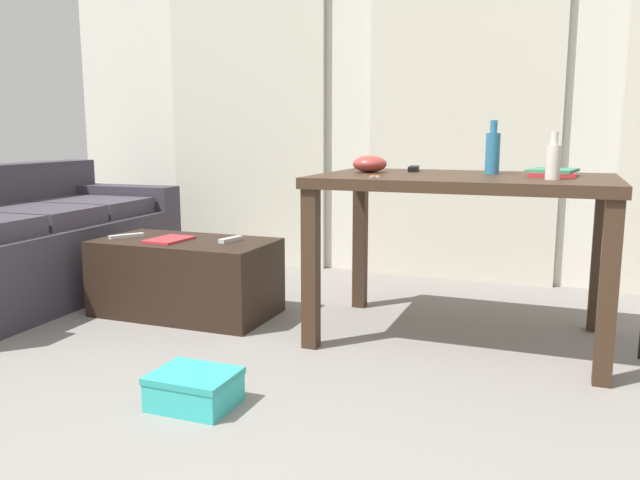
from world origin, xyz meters
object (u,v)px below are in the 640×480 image
Objects in this scene: craft_table at (463,198)px; book_stack at (552,173)px; tv_remote_on_table at (414,169)px; magazine at (169,240)px; shoebox at (194,389)px; tv_remote_primary at (127,236)px; tv_remote_secondary at (231,239)px; couch at (25,246)px; coffee_table at (186,277)px; bottle_near at (553,160)px; bottle_far at (493,152)px; bowl at (370,164)px; scissors at (375,176)px.

book_stack is at bearing 14.99° from craft_table.
tv_remote_on_table reaches higher than craft_table.
magazine is 0.83× the size of shoebox.
tv_remote_primary is 0.61m from tv_remote_secondary.
tv_remote_on_table is (-0.68, 0.14, -0.00)m from book_stack.
book_stack reaches higher than couch.
coffee_table is 3.86× the size of magazine.
tv_remote_on_table is 1.03m from tv_remote_secondary.
craft_table is 1.83m from tv_remote_primary.
bottle_near is 0.78m from tv_remote_on_table.
craft_table is 0.41m from book_stack.
tv_remote_on_table is 1.35m from magazine.
couch is at bearing 179.89° from bottle_near.
bottle_far is 1.76m from shoebox.
couch is 2.17m from bowl.
couch is at bearing -176.96° from craft_table.
tv_remote_secondary reaches higher than shoebox.
bottle_far is (0.11, 0.15, 0.21)m from craft_table.
craft_table is at bearing 159.79° from bottle_near.
coffee_table is at bearing -175.85° from craft_table.
craft_table is 7.05× the size of tv_remote_primary.
tv_remote_secondary is (1.36, 0.08, 0.11)m from couch.
coffee_table is at bearing -157.51° from tv_remote_secondary.
tv_remote_primary is 1.21× the size of tv_remote_secondary.
tv_remote_primary is at bearing -1.35° from couch.
scissors is at bearing -7.71° from coffee_table.
couch is 6.76× the size of book_stack.
craft_table is at bearing -48.60° from tv_remote_on_table.
craft_table is 1.24m from tv_remote_secondary.
magazine is at bearing -171.40° from tv_remote_on_table.
bowl is 0.85m from tv_remote_secondary.
bottle_far is at bearing 133.76° from bottle_near.
bottle_near is (1.85, -0.04, 0.66)m from coffee_table.
couch is 1.47× the size of craft_table.
bottle_near is at bearing -13.17° from bowl.
book_stack is (0.27, -0.05, -0.09)m from bottle_far.
couch reaches higher than coffee_table.
coffee_table is at bearing 172.29° from scissors.
magazine reaches higher than coffee_table.
craft_table is 0.40m from tv_remote_on_table.
craft_table reaches higher than tv_remote_primary.
coffee_table is at bearing -172.72° from tv_remote_on_table.
scissors is at bearing -106.41° from tv_remote_on_table.
craft_table is 8.53× the size of tv_remote_secondary.
craft_table reaches higher than magazine.
book_stack reaches higher than tv_remote_secondary.
scissors is 0.41× the size of magazine.
shoebox is at bearing -104.24° from bowl.
bottle_near is at bearing 8.96° from tv_remote_secondary.
bottle_far is 0.87× the size of book_stack.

